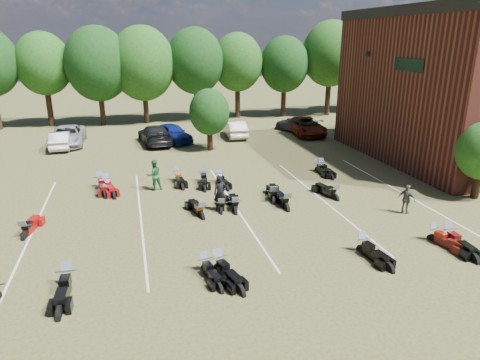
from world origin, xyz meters
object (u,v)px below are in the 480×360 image
object	(u,v)px
car_4	(172,133)
person_grey	(407,199)
person_black	(220,193)
motorcycle_3	(219,272)
motorcycle_7	(25,238)
motorcycle_14	(101,188)
person_green	(154,175)

from	to	relation	value
car_4	person_grey	size ratio (longest dim) A/B	2.99
person_black	person_grey	world-z (taller)	person_black
person_black	motorcycle_3	bearing A→B (deg)	-104.33
person_grey	motorcycle_3	xyz separation A→B (m)	(-10.56, -3.27, -0.79)
motorcycle_7	motorcycle_14	distance (m)	7.01
motorcycle_3	person_grey	bearing A→B (deg)	2.28
car_4	motorcycle_3	xyz separation A→B (m)	(-0.63, -22.36, -0.80)
person_grey	motorcycle_14	world-z (taller)	person_grey
motorcycle_7	car_4	bearing A→B (deg)	-106.08
person_green	motorcycle_3	bearing A→B (deg)	86.48
car_4	person_green	size ratio (longest dim) A/B	2.52
person_green	motorcycle_14	size ratio (longest dim) A/B	0.74
person_black	motorcycle_7	xyz separation A→B (m)	(-9.30, -0.93, -0.97)
person_black	motorcycle_3	size ratio (longest dim) A/B	0.82
motorcycle_7	person_black	bearing A→B (deg)	-163.93
motorcycle_3	motorcycle_14	size ratio (longest dim) A/B	0.93
person_grey	motorcycle_14	xyz separation A→B (m)	(-15.45, 8.20, -0.79)
person_black	person_green	distance (m)	5.18
car_4	motorcycle_14	distance (m)	12.24
car_4	motorcycle_3	bearing A→B (deg)	-114.14
car_4	motorcycle_3	distance (m)	22.38
person_black	motorcycle_14	world-z (taller)	person_black
car_4	motorcycle_7	bearing A→B (deg)	-138.96
car_4	motorcycle_3	world-z (taller)	car_4
motorcycle_7	person_green	bearing A→B (deg)	-130.30
person_green	motorcycle_3	xyz separation A→B (m)	(1.74, -10.22, -0.93)
person_grey	person_green	bearing A→B (deg)	32.36
motorcycle_3	person_black	bearing A→B (deg)	62.37
motorcycle_3	motorcycle_7	size ratio (longest dim) A/B	1.03
person_green	person_grey	world-z (taller)	person_green
person_green	person_grey	xyz separation A→B (m)	(12.29, -6.96, -0.15)
person_green	motorcycle_7	world-z (taller)	person_green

